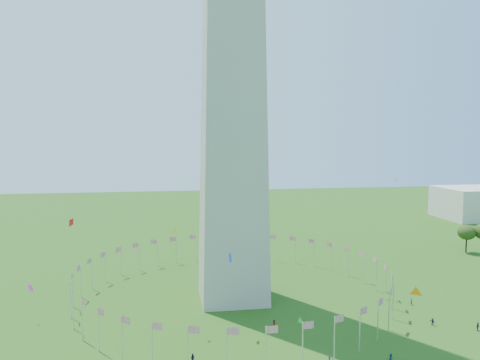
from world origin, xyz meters
name	(u,v)px	position (x,y,z in m)	size (l,w,h in m)	color
flag_ring	(233,282)	(0.00, 50.00, 4.50)	(80.24, 80.24, 9.00)	silver
kites_aloft	(317,262)	(12.44, 19.25, 17.60)	(104.06, 76.99, 35.75)	orange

